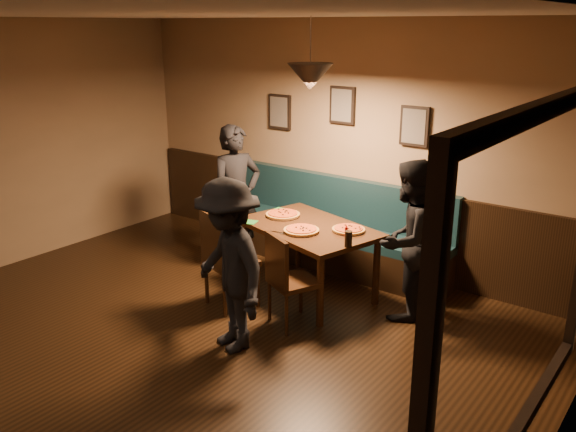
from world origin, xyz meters
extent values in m
plane|color=black|center=(0.00, 0.00, 0.00)|extent=(7.00, 7.00, 0.00)
plane|color=silver|center=(0.00, 0.00, 2.80)|extent=(7.00, 7.00, 0.00)
plane|color=#8C704F|center=(0.00, 3.50, 1.40)|extent=(6.00, 0.00, 6.00)
plane|color=#8C704F|center=(3.00, 0.00, 1.40)|extent=(0.00, 7.00, 7.00)
cube|color=black|center=(0.00, 3.47, 0.50)|extent=(5.88, 0.06, 1.00)
cube|color=black|center=(2.96, 0.50, 1.50)|extent=(0.06, 2.56, 1.86)
plane|color=black|center=(2.93, 0.50, 1.50)|extent=(0.00, 2.40, 2.40)
cube|color=black|center=(-0.90, 3.47, 1.70)|extent=(0.32, 0.04, 0.42)
cube|color=black|center=(0.00, 3.47, 1.85)|extent=(0.32, 0.04, 0.42)
cube|color=black|center=(0.90, 3.47, 1.70)|extent=(0.32, 0.04, 0.42)
cone|color=black|center=(0.29, 2.41, 2.25)|extent=(0.44, 0.44, 0.25)
cube|color=#321D0E|center=(0.29, 2.41, 0.38)|extent=(1.59, 1.24, 0.75)
imported|color=black|center=(-0.80, 2.54, 0.83)|extent=(0.58, 0.71, 1.67)
imported|color=black|center=(1.33, 2.57, 0.78)|extent=(0.70, 0.84, 1.56)
imported|color=black|center=(0.38, 1.11, 0.77)|extent=(1.13, 0.90, 1.53)
cylinder|color=#C26E24|center=(-0.11, 2.50, 0.77)|extent=(0.48, 0.48, 0.04)
cylinder|color=#D05F27|center=(0.35, 2.21, 0.77)|extent=(0.46, 0.46, 0.04)
cylinder|color=orange|center=(0.71, 2.51, 0.77)|extent=(0.34, 0.34, 0.04)
cylinder|color=black|center=(0.93, 2.14, 0.83)|extent=(0.08, 0.08, 0.15)
cylinder|color=#9A0508|center=(0.78, 2.34, 0.82)|extent=(0.03, 0.03, 0.13)
cube|color=#1F752E|center=(-0.28, 2.66, 0.76)|extent=(0.15, 0.15, 0.01)
cube|color=#1C6B24|center=(-0.26, 2.13, 0.76)|extent=(0.17, 0.17, 0.01)
cube|color=silver|center=(0.25, 2.06, 0.76)|extent=(0.21, 0.07, 0.00)
camera|label=1|loc=(3.60, -2.32, 2.72)|focal=37.05mm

